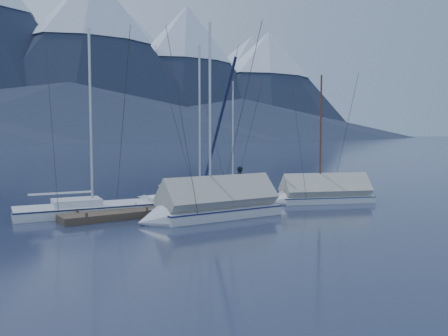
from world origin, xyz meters
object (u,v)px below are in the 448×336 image
(sailboat_open_left, at_px, (103,210))
(sailboat_covered_near, at_px, (318,195))
(person, at_px, (240,182))
(sailboat_open_right, at_px, (238,196))
(sailboat_open_mid, at_px, (207,197))
(sailboat_covered_far, at_px, (208,208))

(sailboat_open_left, bearing_deg, sailboat_covered_near, -15.49)
(sailboat_open_left, height_order, person, sailboat_open_left)
(sailboat_open_right, distance_m, person, 2.90)
(sailboat_open_mid, height_order, sailboat_covered_far, sailboat_covered_far)
(sailboat_open_left, distance_m, sailboat_open_mid, 7.10)
(sailboat_covered_near, xyz_separation_m, sailboat_covered_far, (-8.30, -0.87, 0.09))
(sailboat_covered_near, relative_size, sailboat_covered_far, 0.81)
(sailboat_open_mid, xyz_separation_m, person, (0.67, -2.64, 1.10))
(sailboat_covered_near, bearing_deg, sailboat_open_mid, 138.28)
(sailboat_open_right, bearing_deg, sailboat_covered_near, -54.31)
(sailboat_open_right, xyz_separation_m, sailboat_covered_near, (2.95, -4.11, 0.28))
(sailboat_open_right, bearing_deg, sailboat_open_left, -175.19)
(sailboat_open_right, xyz_separation_m, sailboat_covered_far, (-5.35, -4.98, 0.36))
(sailboat_open_mid, bearing_deg, sailboat_open_right, -10.63)
(sailboat_open_mid, relative_size, person, 5.46)
(sailboat_covered_far, distance_m, person, 4.84)
(sailboat_open_left, distance_m, sailboat_open_right, 9.14)
(sailboat_covered_near, bearing_deg, person, 156.96)
(sailboat_open_mid, distance_m, sailboat_covered_far, 6.28)
(sailboat_open_right, distance_m, sailboat_covered_near, 5.07)
(sailboat_open_mid, xyz_separation_m, sailboat_covered_near, (5.05, -4.50, 0.24))
(sailboat_open_mid, bearing_deg, sailboat_covered_far, -121.16)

